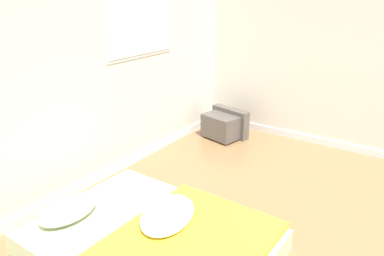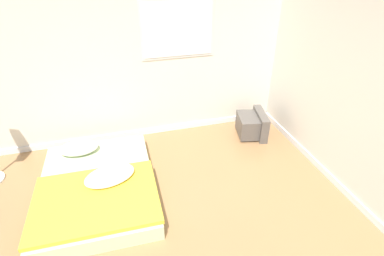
# 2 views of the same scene
# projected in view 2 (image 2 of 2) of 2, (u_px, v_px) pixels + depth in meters

# --- Properties ---
(wall_back) EXTENTS (7.22, 0.08, 2.60)m
(wall_back) POSITION_uv_depth(u_px,v_px,m) (123.00, 58.00, 4.23)
(wall_back) COLOR silver
(wall_back) RESTS_ON ground_plane
(mattress_bed) EXTENTS (1.40, 1.83, 0.34)m
(mattress_bed) POSITION_uv_depth(u_px,v_px,m) (97.00, 186.00, 3.67)
(mattress_bed) COLOR beige
(mattress_bed) RESTS_ON ground_plane
(crt_tv) EXTENTS (0.52, 0.61, 0.39)m
(crt_tv) POSITION_uv_depth(u_px,v_px,m) (253.00, 124.00, 4.82)
(crt_tv) COLOR #56514C
(crt_tv) RESTS_ON ground_plane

